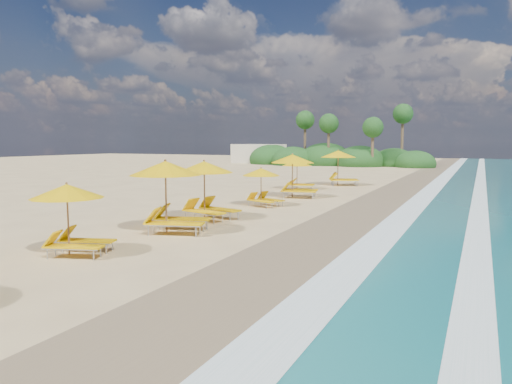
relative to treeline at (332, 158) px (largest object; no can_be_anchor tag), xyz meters
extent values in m
plane|color=tan|center=(9.94, -45.51, -1.00)|extent=(160.00, 160.00, 0.00)
cube|color=#7E6B4B|center=(13.94, -45.51, -0.99)|extent=(4.00, 160.00, 0.01)
cube|color=white|center=(15.44, -45.51, -0.97)|extent=(1.20, 160.00, 0.01)
cube|color=white|center=(18.44, -45.51, -0.97)|extent=(0.80, 160.00, 0.01)
cylinder|color=olive|center=(7.54, -53.39, 0.03)|extent=(0.05, 0.05, 2.05)
cone|color=#EAB304|center=(7.54, -53.39, 0.88)|extent=(2.66, 2.66, 0.41)
sphere|color=olive|center=(7.54, -53.39, 1.11)|extent=(0.07, 0.07, 0.07)
cylinder|color=olive|center=(8.07, -49.27, 0.29)|extent=(0.06, 0.06, 2.57)
cone|color=#EAB304|center=(8.07, -49.27, 1.36)|extent=(3.30, 3.30, 0.52)
sphere|color=olive|center=(8.07, -49.27, 1.64)|extent=(0.09, 0.09, 0.09)
cylinder|color=olive|center=(7.76, -46.07, 0.22)|extent=(0.06, 0.06, 2.43)
cone|color=#EAB304|center=(7.76, -46.07, 1.23)|extent=(3.01, 3.01, 0.49)
sphere|color=olive|center=(7.76, -46.07, 1.50)|extent=(0.09, 0.09, 0.09)
cylinder|color=olive|center=(8.23, -41.26, -0.04)|extent=(0.05, 0.05, 1.91)
cone|color=#EAB304|center=(8.23, -41.26, 0.75)|extent=(2.54, 2.54, 0.38)
sphere|color=olive|center=(8.23, -41.26, 0.96)|extent=(0.07, 0.07, 0.07)
cylinder|color=olive|center=(8.35, -37.06, 0.25)|extent=(0.06, 0.06, 2.50)
cone|color=#EAB304|center=(8.35, -37.06, 1.29)|extent=(3.06, 3.06, 0.50)
sphere|color=olive|center=(8.35, -37.06, 1.57)|extent=(0.09, 0.09, 0.09)
cylinder|color=olive|center=(6.96, -32.49, 0.00)|extent=(0.05, 0.05, 1.99)
cone|color=#EAB304|center=(6.96, -32.49, 0.83)|extent=(2.44, 2.44, 0.40)
sphere|color=olive|center=(6.96, -32.49, 1.05)|extent=(0.07, 0.07, 0.07)
cylinder|color=olive|center=(8.71, -28.42, 0.29)|extent=(0.06, 0.06, 2.57)
cone|color=#EAB304|center=(8.71, -28.42, 1.36)|extent=(3.41, 3.41, 0.52)
sphere|color=olive|center=(8.71, -28.42, 1.65)|extent=(0.09, 0.09, 0.09)
ellipsoid|color=#163D14|center=(3.94, -0.51, -0.37)|extent=(6.40, 6.40, 4.16)
ellipsoid|color=#163D14|center=(-1.06, 0.49, -0.29)|extent=(7.20, 7.20, 4.68)
ellipsoid|color=#163D14|center=(-5.06, -1.51, -0.41)|extent=(6.00, 6.00, 3.90)
ellipsoid|color=#163D14|center=(7.94, 1.49, -0.45)|extent=(5.60, 5.60, 3.64)
ellipsoid|color=#163D14|center=(-9.06, 0.49, -0.35)|extent=(6.60, 6.60, 4.29)
ellipsoid|color=#163D14|center=(10.94, -0.51, -0.51)|extent=(5.00, 5.00, 3.25)
cylinder|color=brown|center=(5.94, -2.51, 1.50)|extent=(0.36, 0.36, 5.00)
sphere|color=#163D14|center=(5.94, -2.51, 4.00)|extent=(2.60, 2.60, 2.60)
cylinder|color=brown|center=(-0.06, -1.51, 1.80)|extent=(0.36, 0.36, 5.60)
sphere|color=#163D14|center=(-0.06, -1.51, 4.60)|extent=(2.60, 2.60, 2.60)
cylinder|color=brown|center=(-4.06, 0.49, 2.10)|extent=(0.36, 0.36, 6.20)
sphere|color=#163D14|center=(-4.06, 0.49, 5.20)|extent=(2.60, 2.60, 2.60)
cylinder|color=brown|center=(8.94, 1.49, 2.40)|extent=(0.36, 0.36, 6.80)
sphere|color=#163D14|center=(8.94, 1.49, 5.80)|extent=(2.60, 2.60, 2.60)
cube|color=beige|center=(-12.06, 2.49, 0.40)|extent=(7.00, 5.00, 2.80)
camera|label=1|loc=(18.45, -63.69, 2.35)|focal=33.85mm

